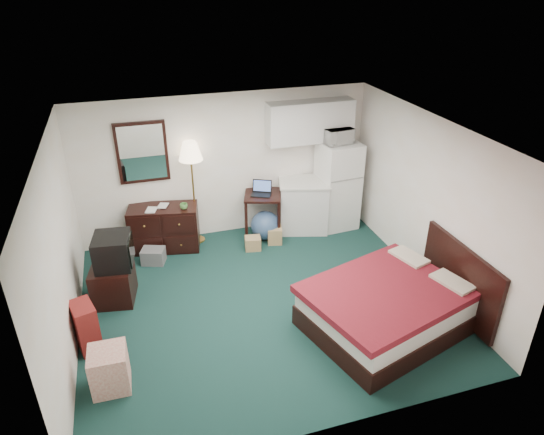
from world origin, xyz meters
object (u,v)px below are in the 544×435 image
object	(u,v)px
tv_stand	(113,283)
suitcase	(86,327)
dresser	(164,228)
floor_lamp	(194,193)
desk	(263,214)
fridge	(337,185)
kitchen_counter	(303,206)
bed	(386,309)

from	to	relation	value
tv_stand	suitcase	bearing A→B (deg)	-99.88
dresser	floor_lamp	bearing A→B (deg)	21.07
dresser	floor_lamp	world-z (taller)	floor_lamp
desk	tv_stand	xyz separation A→B (m)	(-2.58, -1.21, -0.12)
fridge	suitcase	xyz separation A→B (m)	(-4.30, -2.11, -0.47)
dresser	fridge	world-z (taller)	fridge
kitchen_counter	bed	size ratio (longest dim) A/B	0.47
floor_lamp	bed	bearing A→B (deg)	-56.73
suitcase	fridge	bearing A→B (deg)	9.28
desk	suitcase	world-z (taller)	desk
floor_lamp	desk	xyz separation A→B (m)	(1.17, -0.12, -0.51)
kitchen_counter	suitcase	distance (m)	4.25
desk	tv_stand	world-z (taller)	desk
kitchen_counter	bed	bearing A→B (deg)	-72.62
kitchen_counter	tv_stand	xyz separation A→B (m)	(-3.33, -1.19, -0.18)
fridge	suitcase	bearing A→B (deg)	-158.11
floor_lamp	dresser	bearing A→B (deg)	-170.40
tv_stand	dresser	bearing A→B (deg)	65.01
bed	fridge	bearing A→B (deg)	62.60
floor_lamp	suitcase	xyz separation A→B (m)	(-1.75, -2.28, -0.58)
dresser	desk	xyz separation A→B (m)	(1.72, -0.03, 0.01)
desk	tv_stand	size ratio (longest dim) A/B	1.30
floor_lamp	tv_stand	xyz separation A→B (m)	(-1.41, -1.33, -0.63)
dresser	bed	size ratio (longest dim) A/B	0.58
floor_lamp	fridge	bearing A→B (deg)	-3.81
dresser	kitchen_counter	world-z (taller)	kitchen_counter
floor_lamp	bed	distance (m)	3.69
suitcase	floor_lamp	bearing A→B (deg)	35.68
fridge	floor_lamp	bearing A→B (deg)	171.98
suitcase	dresser	bearing A→B (deg)	44.41
floor_lamp	tv_stand	distance (m)	2.04
floor_lamp	desk	distance (m)	1.28
tv_stand	kitchen_counter	bearing A→B (deg)	29.48
floor_lamp	bed	size ratio (longest dim) A/B	0.93
fridge	tv_stand	world-z (taller)	fridge
desk	bed	distance (m)	3.04
bed	suitcase	distance (m)	3.82
desk	kitchen_counter	bearing A→B (deg)	16.45
dresser	suitcase	xyz separation A→B (m)	(-1.20, -2.18, -0.06)
dresser	tv_stand	distance (m)	1.51
dresser	kitchen_counter	xyz separation A→B (m)	(2.47, -0.05, 0.07)
kitchen_counter	fridge	world-z (taller)	fridge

